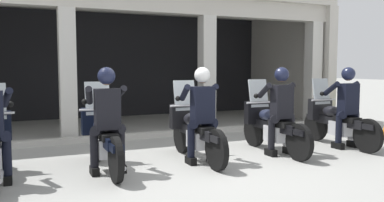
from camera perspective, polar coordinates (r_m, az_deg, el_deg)
ground_plane at (r=9.35m, az=-6.28°, el=-4.91°), size 80.00×80.00×0.00m
station_building at (r=11.56m, az=-10.38°, el=7.81°), size 11.19×4.34×3.45m
kerb_strip at (r=9.05m, az=-6.14°, el=-4.86°), size 10.69×0.24×0.12m
motorcycle_left at (r=6.34m, az=-12.54°, el=-5.08°), size 0.62×2.04×1.35m
police_officer_left at (r=6.00m, az=-12.10°, el=-1.41°), size 0.63×0.61×1.58m
motorcycle_center at (r=6.83m, az=0.40°, el=-4.26°), size 0.62×2.04×1.35m
police_officer_center at (r=6.52m, az=1.41°, el=-0.81°), size 0.63×0.61×1.58m
motorcycle_right at (r=7.58m, az=11.27°, el=-3.44°), size 0.62×2.04×1.35m
police_officer_right at (r=7.30m, az=12.60°, el=-0.32°), size 0.63×0.61×1.58m
motorcycle_far_right at (r=8.56m, az=19.89°, el=-2.69°), size 0.62×2.04×1.35m
police_officer_far_right at (r=8.32m, az=21.31°, el=0.09°), size 0.63×0.61×1.58m
bollard_kerbside at (r=11.75m, az=21.26°, el=-0.76°), size 0.14×0.14×1.01m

